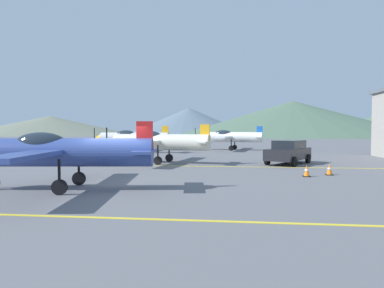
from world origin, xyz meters
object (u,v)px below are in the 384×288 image
Objects in this scene: airplane_mid at (157,141)px; traffic_cone_side at (307,171)px; airplane_far at (132,138)px; airplane_back at (229,137)px; traffic_cone_front at (329,170)px; car_sedan at (289,152)px; airplane_near at (57,151)px.

traffic_cone_side is (8.97, -6.01, -1.23)m from airplane_mid.
airplane_mid and airplane_far have the same top height.
airplane_mid is at bearing -106.79° from airplane_back.
airplane_back is 21.81m from traffic_cone_front.
traffic_cone_side is at bearing -79.13° from airplane_back.
airplane_mid is 11.58m from airplane_far.
traffic_cone_front is at bearing 30.60° from traffic_cone_side.
car_sedan is at bearing -35.63° from airplane_far.
car_sedan is at bearing 89.25° from traffic_cone_side.
airplane_near is 15.29× the size of traffic_cone_front.
airplane_back reaches higher than traffic_cone_front.
car_sedan is (9.06, 0.46, -0.67)m from airplane_mid.
airplane_far is at bearing -151.10° from airplane_back.
airplane_mid is at bearing -64.85° from airplane_far.
airplane_near is at bearing -98.12° from airplane_mid.
airplane_far is 11.08m from airplane_back.
airplane_far is at bearing 134.02° from traffic_cone_front.
airplane_back is 1.95× the size of car_sedan.
airplane_mid is at bearing -177.08° from car_sedan.
airplane_far is 15.19× the size of traffic_cone_side.
airplane_back is 15.28× the size of traffic_cone_front.
airplane_far is 0.99× the size of airplane_back.
airplane_mid reaches higher than traffic_cone_side.
car_sedan is at bearing -74.44° from airplane_back.
airplane_mid and airplane_back have the same top height.
airplane_near is at bearing -132.69° from car_sedan.
airplane_back is 15.97m from car_sedan.
airplane_near is at bearing -103.29° from airplane_back.
airplane_mid is at bearing 81.88° from airplane_near.
airplane_near reaches higher than traffic_cone_front.
airplane_near is 1.01× the size of airplane_far.
car_sedan is 7.85× the size of traffic_cone_side.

